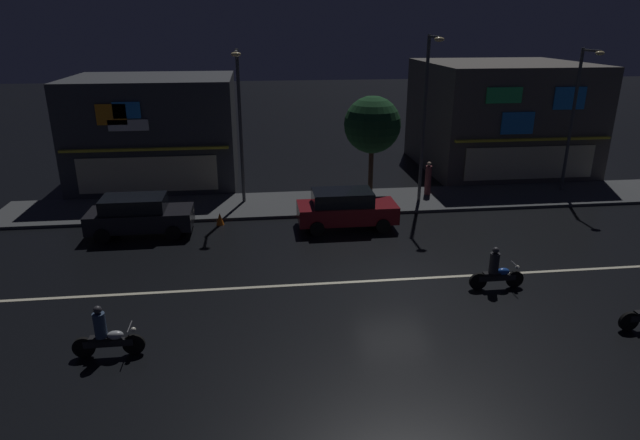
{
  "coord_description": "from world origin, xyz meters",
  "views": [
    {
      "loc": [
        -4.67,
        -16.73,
        8.5
      ],
      "look_at": [
        -2.18,
        4.1,
        0.85
      ],
      "focal_mm": 30.48,
      "sensor_mm": 36.0,
      "label": 1
    }
  ],
  "objects_px": {
    "streetlamp_west": "(240,116)",
    "streetlamp_mid": "(426,108)",
    "streetlamp_east": "(576,110)",
    "motorcycle_trailing_far": "(496,271)",
    "parked_car_near_kerb": "(139,215)",
    "motorcycle_following": "(105,335)",
    "pedestrian_on_sidewalk": "(428,179)",
    "traffic_cone": "(220,219)",
    "parked_car_trailing": "(346,208)"
  },
  "relations": [
    {
      "from": "streetlamp_west",
      "to": "streetlamp_mid",
      "type": "distance_m",
      "value": 8.72
    },
    {
      "from": "streetlamp_east",
      "to": "motorcycle_trailing_far",
      "type": "height_order",
      "value": "streetlamp_east"
    },
    {
      "from": "streetlamp_west",
      "to": "motorcycle_trailing_far",
      "type": "distance_m",
      "value": 13.69
    },
    {
      "from": "streetlamp_mid",
      "to": "motorcycle_trailing_far",
      "type": "height_order",
      "value": "streetlamp_mid"
    },
    {
      "from": "parked_car_near_kerb",
      "to": "streetlamp_east",
      "type": "bearing_deg",
      "value": -170.76
    },
    {
      "from": "motorcycle_following",
      "to": "motorcycle_trailing_far",
      "type": "xyz_separation_m",
      "value": [
        12.05,
        2.54,
        0.0
      ]
    },
    {
      "from": "pedestrian_on_sidewalk",
      "to": "traffic_cone",
      "type": "relative_size",
      "value": 3.13
    },
    {
      "from": "streetlamp_west",
      "to": "streetlamp_east",
      "type": "distance_m",
      "value": 16.74
    },
    {
      "from": "streetlamp_west",
      "to": "motorcycle_following",
      "type": "bearing_deg",
      "value": -105.64
    },
    {
      "from": "streetlamp_mid",
      "to": "motorcycle_following",
      "type": "distance_m",
      "value": 17.39
    },
    {
      "from": "motorcycle_following",
      "to": "traffic_cone",
      "type": "distance_m",
      "value": 10.23
    },
    {
      "from": "streetlamp_mid",
      "to": "motorcycle_following",
      "type": "height_order",
      "value": "streetlamp_mid"
    },
    {
      "from": "streetlamp_west",
      "to": "parked_car_trailing",
      "type": "xyz_separation_m",
      "value": [
        4.48,
        -3.59,
        -3.54
      ]
    },
    {
      "from": "parked_car_trailing",
      "to": "motorcycle_trailing_far",
      "type": "height_order",
      "value": "parked_car_trailing"
    },
    {
      "from": "streetlamp_mid",
      "to": "traffic_cone",
      "type": "relative_size",
      "value": 14.29
    },
    {
      "from": "parked_car_trailing",
      "to": "motorcycle_trailing_far",
      "type": "bearing_deg",
      "value": 122.28
    },
    {
      "from": "parked_car_near_kerb",
      "to": "motorcycle_trailing_far",
      "type": "xyz_separation_m",
      "value": [
        12.87,
        -6.62,
        -0.24
      ]
    },
    {
      "from": "motorcycle_trailing_far",
      "to": "traffic_cone",
      "type": "xyz_separation_m",
      "value": [
        -9.57,
        7.38,
        -0.36
      ]
    },
    {
      "from": "motorcycle_trailing_far",
      "to": "traffic_cone",
      "type": "distance_m",
      "value": 12.09
    },
    {
      "from": "parked_car_near_kerb",
      "to": "motorcycle_following",
      "type": "xyz_separation_m",
      "value": [
        0.82,
        -9.16,
        -0.24
      ]
    },
    {
      "from": "streetlamp_east",
      "to": "parked_car_near_kerb",
      "type": "relative_size",
      "value": 1.67
    },
    {
      "from": "parked_car_near_kerb",
      "to": "parked_car_trailing",
      "type": "distance_m",
      "value": 8.81
    },
    {
      "from": "pedestrian_on_sidewalk",
      "to": "motorcycle_following",
      "type": "bearing_deg",
      "value": 175.47
    },
    {
      "from": "streetlamp_west",
      "to": "parked_car_near_kerb",
      "type": "bearing_deg",
      "value": -141.92
    },
    {
      "from": "streetlamp_west",
      "to": "pedestrian_on_sidewalk",
      "type": "height_order",
      "value": "streetlamp_west"
    },
    {
      "from": "motorcycle_trailing_far",
      "to": "parked_car_trailing",
      "type": "bearing_deg",
      "value": -52.21
    },
    {
      "from": "pedestrian_on_sidewalk",
      "to": "traffic_cone",
      "type": "bearing_deg",
      "value": 146.15
    },
    {
      "from": "streetlamp_west",
      "to": "motorcycle_following",
      "type": "distance_m",
      "value": 13.58
    },
    {
      "from": "motorcycle_following",
      "to": "traffic_cone",
      "type": "relative_size",
      "value": 3.45
    },
    {
      "from": "streetlamp_east",
      "to": "motorcycle_following",
      "type": "bearing_deg",
      "value": -148.13
    },
    {
      "from": "pedestrian_on_sidewalk",
      "to": "parked_car_trailing",
      "type": "relative_size",
      "value": 0.4
    },
    {
      "from": "streetlamp_east",
      "to": "parked_car_trailing",
      "type": "height_order",
      "value": "streetlamp_east"
    },
    {
      "from": "streetlamp_mid",
      "to": "streetlamp_west",
      "type": "bearing_deg",
      "value": 174.37
    },
    {
      "from": "streetlamp_mid",
      "to": "motorcycle_trailing_far",
      "type": "xyz_separation_m",
      "value": [
        -0.14,
        -9.16,
        -4.09
      ]
    },
    {
      "from": "parked_car_trailing",
      "to": "motorcycle_following",
      "type": "relative_size",
      "value": 2.26
    },
    {
      "from": "motorcycle_following",
      "to": "traffic_cone",
      "type": "height_order",
      "value": "motorcycle_following"
    },
    {
      "from": "traffic_cone",
      "to": "parked_car_near_kerb",
      "type": "bearing_deg",
      "value": -167.09
    },
    {
      "from": "parked_car_trailing",
      "to": "parked_car_near_kerb",
      "type": "bearing_deg",
      "value": -1.27
    },
    {
      "from": "parked_car_near_kerb",
      "to": "traffic_cone",
      "type": "height_order",
      "value": "parked_car_near_kerb"
    },
    {
      "from": "parked_car_near_kerb",
      "to": "traffic_cone",
      "type": "bearing_deg",
      "value": -167.09
    },
    {
      "from": "parked_car_trailing",
      "to": "pedestrian_on_sidewalk",
      "type": "bearing_deg",
      "value": -142.03
    },
    {
      "from": "streetlamp_east",
      "to": "motorcycle_trailing_far",
      "type": "distance_m",
      "value": 13.51
    },
    {
      "from": "streetlamp_mid",
      "to": "parked_car_near_kerb",
      "type": "relative_size",
      "value": 1.83
    },
    {
      "from": "parked_car_near_kerb",
      "to": "traffic_cone",
      "type": "relative_size",
      "value": 7.82
    },
    {
      "from": "streetlamp_mid",
      "to": "streetlamp_east",
      "type": "relative_size",
      "value": 1.09
    },
    {
      "from": "parked_car_trailing",
      "to": "streetlamp_west",
      "type": "bearing_deg",
      "value": -38.73
    },
    {
      "from": "streetlamp_west",
      "to": "streetlamp_mid",
      "type": "bearing_deg",
      "value": -5.63
    },
    {
      "from": "parked_car_trailing",
      "to": "motorcycle_following",
      "type": "height_order",
      "value": "parked_car_trailing"
    },
    {
      "from": "streetlamp_east",
      "to": "parked_car_trailing",
      "type": "relative_size",
      "value": 1.67
    },
    {
      "from": "parked_car_trailing",
      "to": "streetlamp_east",
      "type": "bearing_deg",
      "value": -163.54
    }
  ]
}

